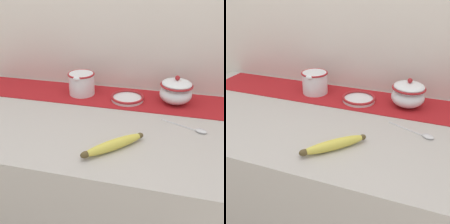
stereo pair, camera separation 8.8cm
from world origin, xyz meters
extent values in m
cube|color=#B7B2AD|center=(0.00, 0.00, 0.46)|extent=(1.52, 0.64, 0.92)
cube|color=silver|center=(0.00, 0.34, 1.20)|extent=(2.32, 0.04, 2.40)
cube|color=#A8191E|center=(0.00, 0.20, 0.92)|extent=(1.40, 0.22, 0.00)
cylinder|color=white|center=(-0.19, 0.20, 0.97)|extent=(0.11, 0.11, 0.10)
torus|color=#A31E23|center=(-0.19, 0.20, 1.01)|extent=(0.12, 0.12, 0.01)
torus|color=white|center=(-0.19, 0.27, 0.98)|extent=(0.05, 0.01, 0.05)
ellipsoid|color=white|center=(-0.19, 0.15, 1.01)|extent=(0.03, 0.03, 0.02)
ellipsoid|color=white|center=(0.23, 0.20, 0.96)|extent=(0.13, 0.13, 0.08)
torus|color=#A31E23|center=(0.23, 0.20, 1.00)|extent=(0.13, 0.13, 0.01)
ellipsoid|color=white|center=(0.23, 0.20, 1.01)|extent=(0.12, 0.12, 0.03)
sphere|color=#A31E23|center=(0.23, 0.20, 1.03)|extent=(0.02, 0.02, 0.02)
cylinder|color=white|center=(0.03, 0.18, 0.92)|extent=(0.14, 0.14, 0.01)
torus|color=#A31E23|center=(0.03, 0.18, 0.93)|extent=(0.14, 0.14, 0.01)
ellipsoid|color=#DBCC4C|center=(0.05, -0.18, 0.93)|extent=(0.17, 0.17, 0.03)
ellipsoid|color=brown|center=(-0.02, -0.24, 0.93)|extent=(0.04, 0.04, 0.02)
ellipsoid|color=brown|center=(0.12, -0.11, 0.93)|extent=(0.03, 0.03, 0.02)
cube|color=silver|center=(0.24, 0.02, 0.92)|extent=(0.12, 0.06, 0.00)
ellipsoid|color=silver|center=(0.32, -0.01, 0.92)|extent=(0.05, 0.04, 0.01)
camera|label=1|loc=(0.19, -0.79, 1.37)|focal=40.00mm
camera|label=2|loc=(0.28, -0.76, 1.37)|focal=40.00mm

